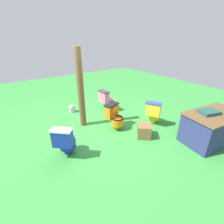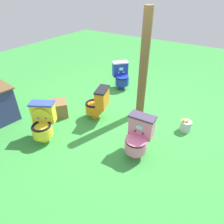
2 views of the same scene
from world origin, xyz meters
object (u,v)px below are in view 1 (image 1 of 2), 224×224
at_px(vendor_table, 212,127).
at_px(small_crate, 144,131).
at_px(lemon_bucket, 72,109).
at_px(toilet_pink, 106,100).
at_px(wooden_post, 81,89).
at_px(toilet_yellow, 153,112).
at_px(toilet_orange, 115,116).
at_px(toilet_blue, 65,141).

bearing_deg(vendor_table, small_crate, -41.83).
height_order(vendor_table, lemon_bucket, vendor_table).
height_order(toilet_pink, wooden_post, wooden_post).
bearing_deg(toilet_yellow, wooden_post, -152.21).
distance_m(vendor_table, small_crate, 1.65).
xyz_separation_m(toilet_orange, lemon_bucket, (0.58, -1.75, -0.26)).
height_order(toilet_yellow, wooden_post, wooden_post).
bearing_deg(toilet_yellow, small_crate, -93.31).
distance_m(vendor_table, wooden_post, 3.50).
relative_size(toilet_blue, wooden_post, 0.33).
height_order(toilet_orange, wooden_post, wooden_post).
bearing_deg(wooden_post, toilet_pink, -155.87).
bearing_deg(wooden_post, small_crate, 124.91).
bearing_deg(small_crate, toilet_yellow, -154.12).
bearing_deg(toilet_blue, toilet_orange, 54.44).
distance_m(toilet_pink, wooden_post, 1.48).
bearing_deg(lemon_bucket, vendor_table, 120.99).
height_order(toilet_blue, wooden_post, wooden_post).
distance_m(toilet_yellow, small_crate, 0.82).
relative_size(toilet_pink, toilet_orange, 1.00).
height_order(toilet_pink, vendor_table, vendor_table).
bearing_deg(small_crate, toilet_pink, -93.66).
bearing_deg(wooden_post, vendor_table, 131.18).
bearing_deg(toilet_orange, toilet_yellow, 141.15).
height_order(toilet_yellow, small_crate, toilet_yellow).
xyz_separation_m(wooden_post, small_crate, (-1.04, 1.49, -0.94)).
bearing_deg(toilet_pink, wooden_post, -68.78).
distance_m(toilet_yellow, wooden_post, 2.22).
xyz_separation_m(toilet_yellow, wooden_post, (1.76, -1.14, 0.73)).
xyz_separation_m(toilet_pink, toilet_blue, (2.08, 1.56, 0.00)).
bearing_deg(lemon_bucket, small_crate, 110.78).
distance_m(toilet_pink, toilet_yellow, 1.77).
relative_size(toilet_blue, small_crate, 1.87).
distance_m(toilet_pink, toilet_blue, 2.60).
relative_size(toilet_blue, vendor_table, 0.46).
distance_m(toilet_yellow, toilet_orange, 1.19).
bearing_deg(small_crate, vendor_table, 138.17).
xyz_separation_m(toilet_blue, wooden_post, (-0.91, -1.04, 0.74)).
distance_m(toilet_yellow, lemon_bucket, 2.78).
distance_m(toilet_orange, lemon_bucket, 1.86).
relative_size(toilet_pink, wooden_post, 0.33).
relative_size(toilet_pink, lemon_bucket, 2.63).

